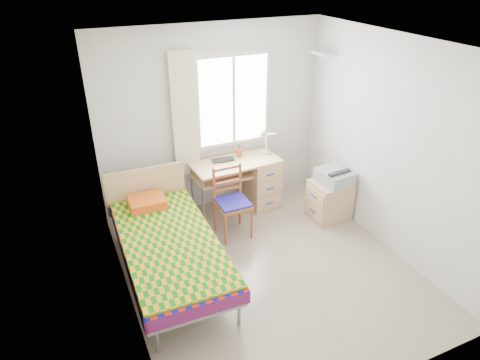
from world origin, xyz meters
name	(u,v)px	position (x,y,z in m)	size (l,w,h in m)	color
floor	(269,269)	(0.00, 0.00, 0.00)	(3.50, 3.50, 0.00)	#BCAD93
ceiling	(278,46)	(0.00, 0.00, 2.60)	(3.50, 3.50, 0.00)	white
wall_back	(213,120)	(0.00, 1.75, 1.30)	(3.20, 3.20, 0.00)	silver
wall_left	(119,205)	(-1.60, 0.00, 1.30)	(3.50, 3.50, 0.00)	silver
wall_right	(391,148)	(1.60, 0.00, 1.30)	(3.50, 3.50, 0.00)	silver
window	(233,101)	(0.30, 1.73, 1.55)	(1.10, 0.04, 1.30)	white
curtain	(185,116)	(-0.42, 1.68, 1.45)	(0.35, 0.05, 1.70)	white
floating_shelf	(323,53)	(1.49, 1.40, 2.15)	(0.20, 0.32, 0.03)	white
bed	(167,242)	(-1.09, 0.42, 0.46)	(1.06, 2.20, 0.95)	gray
desk	(256,180)	(0.52, 1.42, 0.42)	(1.27, 0.64, 0.77)	#E2B576
chair	(232,198)	(-0.09, 0.90, 0.54)	(0.41, 0.41, 0.96)	#97581D
cabinet	(329,200)	(1.30, 0.68, 0.28)	(0.53, 0.47, 0.56)	tan
printer	(334,176)	(1.33, 0.66, 0.66)	(0.43, 0.48, 0.19)	gray
laptop	(224,161)	(0.04, 1.48, 0.79)	(0.32, 0.21, 0.03)	black
pen_cup	(239,153)	(0.31, 1.57, 0.82)	(0.08, 0.08, 0.10)	#E75B19
task_lamp	(266,140)	(0.64, 1.37, 1.05)	(0.23, 0.33, 0.43)	white
book	(224,175)	(0.02, 1.43, 0.59)	(0.18, 0.25, 0.02)	gray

